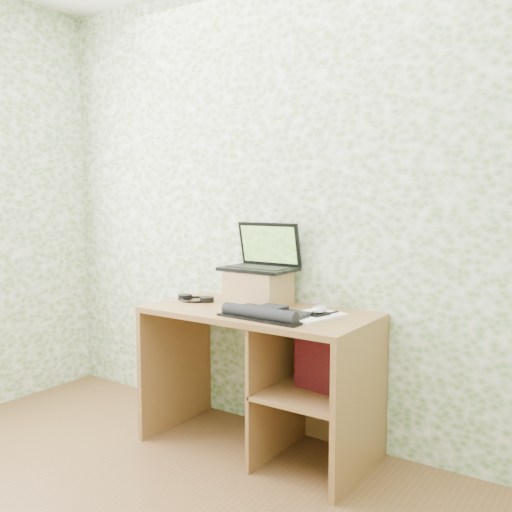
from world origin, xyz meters
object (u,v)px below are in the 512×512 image
Objects in this scene: laptop at (263,259)px; keyboard at (266,313)px; desk at (274,361)px; riser at (259,287)px; notepad at (312,316)px.

laptop reaches higher than keyboard.
desk is 0.42m from riser.
riser reaches higher than notepad.
keyboard is at bearing -50.34° from riser.
desk is 0.57m from laptop.
desk is 2.60× the size of keyboard.
riser is 0.45m from notepad.
desk is 3.91× the size of notepad.
keyboard is 0.23m from notepad.
laptop is at bearing 138.33° from desk.
keyboard is (0.23, -0.28, -0.07)m from riser.
desk is 0.37m from notepad.
keyboard reaches higher than notepad.
desk is 3.06× the size of laptop.
keyboard is at bearing -130.91° from notepad.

